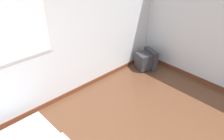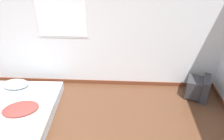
{
  "view_description": "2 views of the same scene",
  "coord_description": "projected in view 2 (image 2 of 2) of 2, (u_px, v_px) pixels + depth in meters",
  "views": [
    {
      "loc": [
        -1.45,
        -0.47,
        2.76
      ],
      "look_at": [
        0.76,
        1.9,
        0.8
      ],
      "focal_mm": 35.0,
      "sensor_mm": 36.0,
      "label": 1
    },
    {
      "loc": [
        0.81,
        -1.27,
        2.79
      ],
      "look_at": [
        0.64,
        1.9,
        0.88
      ],
      "focal_mm": 35.0,
      "sensor_mm": 36.0,
      "label": 2
    }
  ],
  "objects": [
    {
      "name": "mattress_bed",
      "position": [
        13.0,
        114.0,
        3.86
      ],
      "size": [
        1.42,
        1.9,
        0.33
      ],
      "color": "silver",
      "rests_on": "ground_plane"
    },
    {
      "name": "wall_back",
      "position": [
        81.0,
        28.0,
        4.28
      ],
      "size": [
        8.01,
        0.08,
        2.6
      ],
      "color": "silver",
      "rests_on": "ground_plane"
    },
    {
      "name": "crt_tv",
      "position": [
        198.0,
        88.0,
        4.37
      ],
      "size": [
        0.52,
        0.53,
        0.48
      ],
      "color": "#333338",
      "rests_on": "ground_plane"
    }
  ]
}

